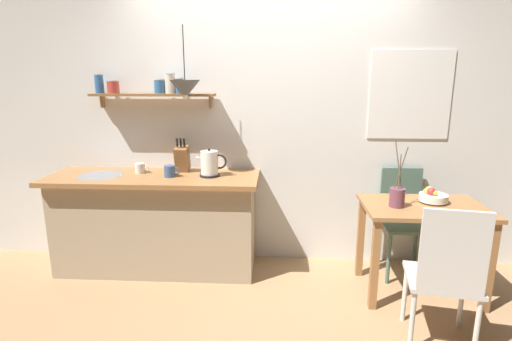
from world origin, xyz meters
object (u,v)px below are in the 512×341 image
object	(u,v)px
dining_chair_far	(403,215)
pendant_lamp	(185,89)
electric_kettle	(210,164)
twig_vase	(397,197)
fruit_bowl	(433,196)
knife_block	(182,158)
dining_table	(423,222)
coffee_mug_spare	(170,171)
dining_chair_near	(446,272)
coffee_mug_by_sink	(140,168)

from	to	relation	value
dining_chair_far	pendant_lamp	world-z (taller)	pendant_lamp
electric_kettle	twig_vase	bearing A→B (deg)	-11.95
fruit_bowl	electric_kettle	world-z (taller)	electric_kettle
fruit_bowl	pendant_lamp	size ratio (longest dim) A/B	0.38
twig_vase	pendant_lamp	world-z (taller)	pendant_lamp
electric_kettle	knife_block	size ratio (longest dim) A/B	0.85
dining_table	coffee_mug_spare	size ratio (longest dim) A/B	6.85
knife_block	pendant_lamp	size ratio (longest dim) A/B	0.53
fruit_bowl	knife_block	xyz separation A→B (m)	(-2.09, 0.35, 0.21)
dining_chair_near	fruit_bowl	xyz separation A→B (m)	(0.18, 0.77, 0.26)
electric_kettle	coffee_mug_by_sink	bearing A→B (deg)	173.39
electric_kettle	coffee_mug_spare	bearing A→B (deg)	-172.28
coffee_mug_by_sink	coffee_mug_spare	bearing A→B (deg)	-21.69
dining_table	fruit_bowl	xyz separation A→B (m)	(0.09, 0.08, 0.19)
knife_block	coffee_mug_spare	size ratio (longest dim) A/B	2.28
fruit_bowl	electric_kettle	distance (m)	1.83
twig_vase	coffee_mug_by_sink	xyz separation A→B (m)	(-2.13, 0.39, 0.10)
dining_chair_far	coffee_mug_by_sink	xyz separation A→B (m)	(-2.33, -0.04, 0.41)
knife_block	electric_kettle	bearing A→B (deg)	-29.00
dining_table	pendant_lamp	size ratio (longest dim) A/B	1.61
dining_table	fruit_bowl	distance (m)	0.22
dining_chair_far	pendant_lamp	size ratio (longest dim) A/B	1.60
coffee_mug_spare	electric_kettle	bearing A→B (deg)	7.72
dining_chair_near	knife_block	distance (m)	2.26
electric_kettle	coffee_mug_spare	world-z (taller)	electric_kettle
twig_vase	pendant_lamp	size ratio (longest dim) A/B	0.89
dining_chair_near	knife_block	world-z (taller)	knife_block
fruit_bowl	knife_block	world-z (taller)	knife_block
electric_kettle	coffee_mug_spare	size ratio (longest dim) A/B	1.93
knife_block	pendant_lamp	bearing A→B (deg)	-60.52
dining_table	coffee_mug_spare	world-z (taller)	coffee_mug_spare
dining_chair_near	electric_kettle	distance (m)	1.95
dining_chair_far	knife_block	bearing A→B (deg)	178.94
knife_block	dining_chair_near	bearing A→B (deg)	-30.32
electric_kettle	coffee_mug_by_sink	world-z (taller)	electric_kettle
fruit_bowl	twig_vase	world-z (taller)	twig_vase
fruit_bowl	coffee_mug_spare	distance (m)	2.16
dining_table	electric_kettle	size ratio (longest dim) A/B	3.55
dining_chair_near	coffee_mug_spare	size ratio (longest dim) A/B	7.17
dining_table	pendant_lamp	world-z (taller)	pendant_lamp
coffee_mug_spare	pendant_lamp	xyz separation A→B (m)	(0.15, 0.04, 0.69)
twig_vase	knife_block	xyz separation A→B (m)	(-1.77, 0.47, 0.18)
dining_chair_near	fruit_bowl	size ratio (longest dim) A/B	4.44
dining_table	twig_vase	bearing A→B (deg)	-169.19
fruit_bowl	electric_kettle	xyz separation A→B (m)	(-1.81, 0.19, 0.20)
coffee_mug_spare	pendant_lamp	bearing A→B (deg)	14.31
dining_table	coffee_mug_spare	bearing A→B (deg)	173.69
dining_table	knife_block	world-z (taller)	knife_block
electric_kettle	knife_block	bearing A→B (deg)	151.00
dining_chair_far	twig_vase	xyz separation A→B (m)	(-0.20, -0.43, 0.30)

